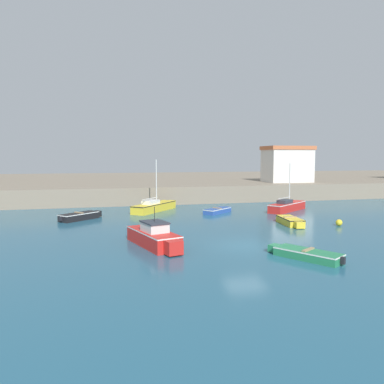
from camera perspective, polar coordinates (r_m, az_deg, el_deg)
name	(u,v)px	position (r m, az deg, el deg)	size (l,w,h in m)	color
ground_plane	(245,246)	(23.27, 8.14, -8.13)	(200.00, 200.00, 0.00)	#235670
quay_seawall	(155,184)	(61.99, -5.66, 1.27)	(120.00, 40.00, 2.01)	gray
motorboat_red_0	(154,237)	(23.01, -5.76, -6.78)	(2.92, 5.60, 2.42)	red
sailboat_yellow_1	(155,206)	(37.63, -5.71, -2.18)	(5.22, 5.83, 5.16)	yellow
dinghy_yellow_2	(291,221)	(31.05, 14.80, -4.28)	(1.55, 3.73, 0.64)	yellow
dinghy_blue_3	(218,210)	(36.30, 3.95, -2.81)	(3.42, 3.01, 0.54)	#284C9E
dinghy_green_4	(306,254)	(21.11, 16.99, -8.99)	(2.96, 3.97, 0.55)	#237A4C
dinghy_black_5	(80,216)	(33.78, -16.69, -3.52)	(3.61, 3.37, 0.68)	black
sailboat_red_6	(288,206)	(38.84, 14.37, -2.07)	(5.68, 4.58, 4.79)	red
mooring_buoy	(339,223)	(31.73, 21.49, -4.36)	(0.51, 0.51, 0.51)	yellow
harbor_shed_mid_row	(287,164)	(52.45, 14.29, 4.17)	(6.24, 4.27, 4.85)	silver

